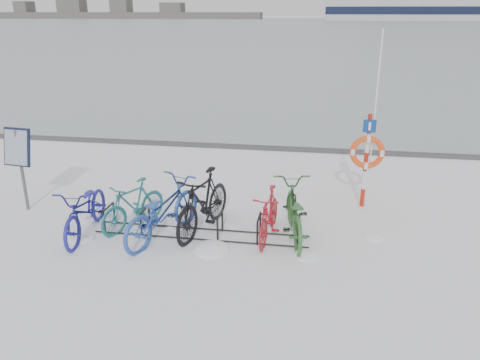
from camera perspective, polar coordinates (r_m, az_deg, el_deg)
name	(u,v)px	position (r m, az deg, el deg)	size (l,w,h in m)	color
ground	(201,235)	(8.82, -4.74, -6.68)	(900.00, 900.00, 0.00)	white
ice_sheet	(314,24)	(162.70, 9.05, 18.26)	(400.00, 298.00, 0.02)	#A1AEB5
quay_edge	(248,147)	(14.23, 0.93, 4.03)	(400.00, 0.25, 0.10)	#3F3F42
bike_rack	(201,226)	(8.74, -4.77, -5.62)	(4.00, 0.48, 0.46)	black
info_board	(18,152)	(10.44, -25.45, 3.10)	(0.61, 0.29, 1.75)	#595B5E
lifebuoy_station	(367,152)	(9.92, 15.26, 3.29)	(0.70, 0.22, 3.63)	#B31F0E
shoreline	(102,13)	(294.98, -16.48, 18.89)	(180.00, 12.00, 9.50)	#4F4F4F
bike_0	(86,208)	(9.12, -18.29, -3.24)	(0.68, 1.95, 1.02)	navy
bike_1	(133,203)	(9.18, -12.89, -2.78)	(0.45, 1.59, 0.96)	#1F6B70
bike_2	(162,209)	(8.63, -9.46, -3.48)	(0.73, 2.11, 1.10)	#2A50AA
bike_3	(203,201)	(8.76, -4.53, -2.56)	(0.56, 1.99, 1.20)	black
bike_4	(269,213)	(8.52, 3.54, -4.08)	(0.45, 1.59, 0.96)	#B31B24
bike_5	(294,210)	(8.59, 6.57, -3.65)	(0.70, 2.01, 1.05)	#31662F
snow_drifts	(210,238)	(8.69, -3.67, -7.07)	(6.05, 1.60, 0.23)	white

